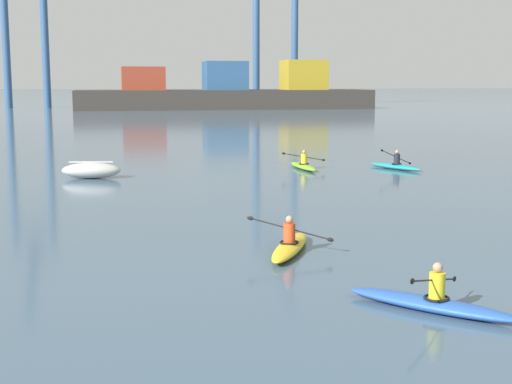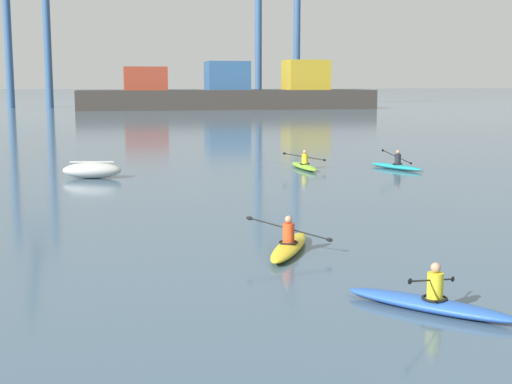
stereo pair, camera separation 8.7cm
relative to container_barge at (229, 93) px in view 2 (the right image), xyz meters
The scene contains 8 objects.
container_barge is the anchor object (origin of this frame).
gantry_crane_west 35.09m from the container_barge, 161.58° to the left, with size 7.20×17.90×32.30m.
gantry_crane_west_mid 23.39m from the container_barge, 52.32° to the left, with size 8.08×17.72×33.75m.
capsized_dinghy 81.41m from the container_barge, 103.15° to the right, with size 2.74×1.50×0.76m.
kayak_teal 78.83m from the container_barge, 92.88° to the right, with size 2.00×3.35×1.07m.
kayak_lime 78.25m from the container_barge, 96.15° to the right, with size 2.26×3.43×0.95m.
kayak_yellow 95.71m from the container_barge, 97.94° to the right, with size 2.06×3.34×0.95m.
kayak_blue 100.65m from the container_barge, 96.70° to the right, with size 2.76×2.89×0.95m.
Camera 2 is at (-6.92, -4.66, 4.29)m, focal length 51.29 mm.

